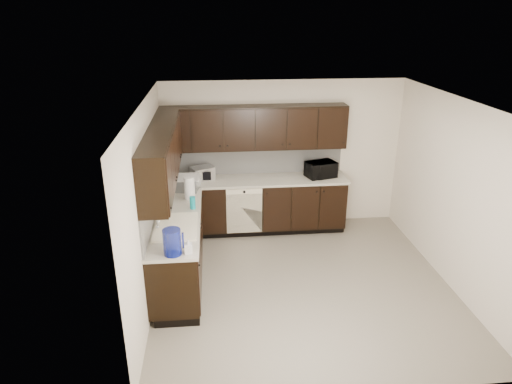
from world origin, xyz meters
TOP-DOWN VIEW (x-y plane):
  - floor at (0.00, 0.00)m, footprint 4.00×4.00m
  - ceiling at (0.00, 0.00)m, footprint 4.00×4.00m
  - wall_back at (0.00, 2.00)m, footprint 4.00×0.02m
  - wall_left at (-2.00, 0.00)m, footprint 0.02×4.00m
  - wall_right at (2.00, 0.00)m, footprint 0.02×4.00m
  - wall_front at (0.00, -2.00)m, footprint 4.00×0.02m
  - lower_cabinets at (-1.01, 1.11)m, footprint 3.00×2.80m
  - countertop at (-1.01, 1.11)m, footprint 3.03×2.83m
  - backsplash at (-1.22, 1.32)m, footprint 3.00×2.80m
  - upper_cabinets at (-1.10, 1.20)m, footprint 3.00×2.80m
  - dishwasher at (-0.70, 1.41)m, footprint 0.58×0.04m
  - sink at (-1.68, -0.01)m, footprint 0.54×0.82m
  - microwave at (0.60, 1.69)m, footprint 0.55×0.45m
  - soap_bottle_a at (-1.49, -0.70)m, footprint 0.08×0.09m
  - soap_bottle_b at (-1.83, 1.05)m, footprint 0.13×0.13m
  - toaster_oven at (-1.36, 1.74)m, footprint 0.42×0.38m
  - storage_bin at (-1.66, 1.35)m, footprint 0.55×0.45m
  - blue_pitcher at (-1.66, -0.70)m, footprint 0.27×0.27m
  - teal_tumbler at (-1.48, 0.58)m, footprint 0.10×0.10m
  - paper_towel_roll at (-1.53, 0.94)m, footprint 0.16×0.16m

SIDE VIEW (x-z plane):
  - floor at x=0.00m, z-range 0.00..0.00m
  - lower_cabinets at x=-1.01m, z-range -0.04..0.86m
  - dishwasher at x=-0.70m, z-range 0.16..0.94m
  - sink at x=-1.68m, z-range 0.67..1.09m
  - countertop at x=-1.01m, z-range 0.90..0.94m
  - teal_tumbler at x=-1.48m, z-range 0.94..1.12m
  - soap_bottle_a at x=-1.49m, z-range 0.94..1.12m
  - storage_bin at x=-1.66m, z-range 0.94..1.13m
  - toaster_oven at x=-1.36m, z-range 0.94..1.16m
  - microwave at x=0.60m, z-range 0.94..1.20m
  - soap_bottle_b at x=-1.83m, z-range 0.94..1.21m
  - blue_pitcher at x=-1.66m, z-range 0.94..1.25m
  - paper_towel_roll at x=-1.53m, z-range 0.94..1.28m
  - backsplash at x=-1.22m, z-range 0.94..1.42m
  - wall_back at x=0.00m, z-range 0.00..2.50m
  - wall_left at x=-2.00m, z-range 0.00..2.50m
  - wall_right at x=2.00m, z-range 0.00..2.50m
  - wall_front at x=0.00m, z-range 0.00..2.50m
  - upper_cabinets at x=-1.10m, z-range 1.42..2.12m
  - ceiling at x=0.00m, z-range 2.50..2.50m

